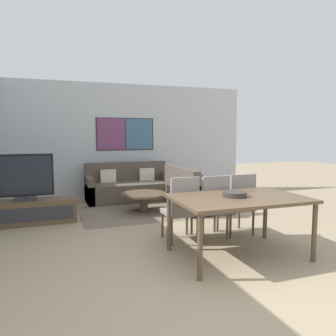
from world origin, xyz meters
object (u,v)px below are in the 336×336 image
Objects in this scene: coffee_table at (144,198)px; dining_table at (239,202)px; dining_chair_centre at (212,204)px; tv_console at (26,212)px; fruit_bowl at (235,194)px; sofa_side at (194,195)px; television at (24,178)px; dining_chair_right at (238,202)px; sofa_main at (129,188)px; dining_chair_left at (182,206)px.

coffee_table is 0.55× the size of dining_table.
dining_chair_centre is (0.50, -1.97, 0.23)m from coffee_table.
tv_console is 3.66m from fruit_bowl.
fruit_bowl is (-0.62, -2.63, 0.53)m from sofa_side.
dining_chair_right is (3.14, -1.75, -0.29)m from television.
dining_chair_centre is (-0.58, -1.94, 0.24)m from sofa_side.
dining_table is at bearing 167.74° from sofa_side.
dining_table is at bearing -43.30° from tv_console.
sofa_side reaches higher than dining_table.
television is 3.22m from dining_chair_centre.
dining_table is at bearing -90.00° from dining_chair_centre.
sofa_main is 3.27m from dining_chair_left.
dining_chair_left reaches higher than dining_table.
television is at bearing 146.22° from dining_chair_centre.
sofa_main is 2.21× the size of coffee_table.
television reaches higher than dining_chair_centre.
sofa_side is 1.08m from coffee_table.
dining_chair_right is (0.98, -3.25, 0.24)m from sofa_main.
dining_chair_centre and dining_chair_right have the same top height.
sofa_main is at bearing 34.79° from television.
coffee_table is 0.95× the size of dining_chair_right.
dining_chair_left is 0.89m from fruit_bowl.
dining_table is 5.38× the size of fruit_bowl.
television is (0.00, 0.00, 0.60)m from tv_console.
sofa_side is 1.92m from dining_chair_right.
tv_console is 3.60m from dining_chair_right.
dining_table is at bearing -43.31° from television.
dining_chair_centre is at bearing 163.35° from sofa_side.
dining_chair_right is at bearing 54.80° from fruit_bowl.
dining_chair_left and dining_chair_centre have the same top height.
dining_chair_right is 0.94m from fruit_bowl.
coffee_table is (0.00, -1.32, 0.01)m from sofa_main.
dining_chair_left reaches higher than coffee_table.
dining_chair_left is 0.47m from dining_chair_centre.
television reaches higher than sofa_main.
dining_chair_left is at bearing -38.75° from tv_console.
tv_console is at bearing 92.74° from sofa_side.
dining_chair_right reaches higher than sofa_main.
television is at bearing 90.00° from tv_console.
dining_chair_left is (0.03, -3.26, 0.24)m from sofa_main.
sofa_main is 2.09× the size of dining_chair_right.
dining_chair_centre is 0.75m from fruit_bowl.
fruit_bowl is (0.46, -3.98, 0.53)m from sofa_main.
dining_table is 1.73× the size of dining_chair_centre.
dining_chair_right is at bearing -63.18° from coffee_table.
fruit_bowl reaches higher than tv_console.
dining_chair_right is at bearing 0.76° from dining_chair_left.
tv_console is at bearing 141.25° from dining_chair_left.
fruit_bowl is (-0.52, -0.73, 0.29)m from dining_chair_right.
sofa_main is 4.04m from fruit_bowl.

